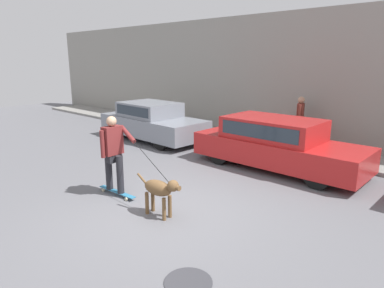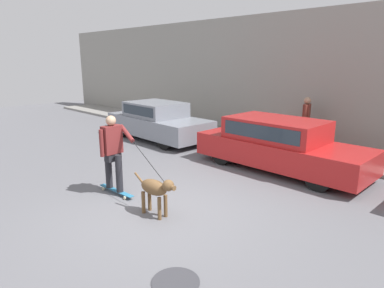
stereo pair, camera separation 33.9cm
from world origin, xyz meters
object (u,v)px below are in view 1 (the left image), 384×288
at_px(dog, 160,190).
at_px(fire_hydrant, 128,119).
at_px(parked_car_0, 152,122).
at_px(parked_car_1, 276,144).
at_px(skateboarder, 113,151).
at_px(pedestrian_with_bag, 300,119).

xyz_separation_m(dog, fire_hydrant, (-7.49, 4.91, -0.19)).
xyz_separation_m(parked_car_0, fire_hydrant, (-2.63, 0.88, -0.31)).
bearing_deg(parked_car_0, fire_hydrant, 163.24).
xyz_separation_m(parked_car_1, skateboarder, (-1.59, -3.98, 0.32)).
distance_m(parked_car_1, skateboarder, 4.30).
relative_size(parked_car_1, pedestrian_with_bag, 2.84).
distance_m(dog, skateboarder, 1.55).
distance_m(parked_car_0, fire_hydrant, 2.80).
bearing_deg(skateboarder, fire_hydrant, 138.08).
relative_size(dog, skateboarder, 0.46).
height_order(parked_car_1, fire_hydrant, parked_car_1).
height_order(parked_car_0, parked_car_1, parked_car_1).
height_order(pedestrian_with_bag, fire_hydrant, pedestrian_with_bag).
bearing_deg(parked_car_1, skateboarder, -111.75).
xyz_separation_m(parked_car_1, fire_hydrant, (-7.60, 0.89, -0.32)).
bearing_deg(skateboarder, parked_car_0, 127.37).
bearing_deg(fire_hydrant, dog, -33.28).
height_order(dog, skateboarder, skateboarder).
distance_m(dog, fire_hydrant, 8.96).
bearing_deg(fire_hydrant, parked_car_0, -18.57).
xyz_separation_m(dog, skateboarder, (-1.48, 0.05, 0.45)).
bearing_deg(dog, pedestrian_with_bag, 89.07).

